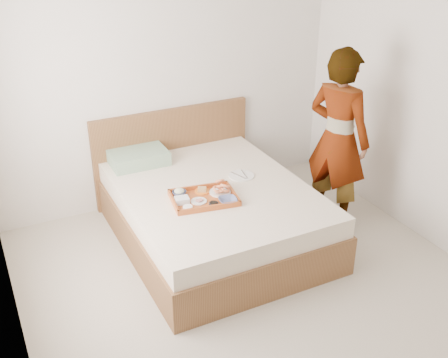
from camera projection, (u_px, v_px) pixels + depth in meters
The scene contains 16 objects.
ground at pixel (269, 303), 4.16m from camera, with size 3.50×4.00×0.01m, color #BEB5A1.
wall_back at pixel (167, 74), 5.16m from camera, with size 3.50×0.01×2.60m, color silver.
bed at pixel (214, 214), 4.84m from camera, with size 1.65×2.00×0.53m, color brown.
headboard at pixel (173, 153), 5.52m from camera, with size 1.65×0.06×0.95m, color brown.
pillow at pixel (138, 157), 5.14m from camera, with size 0.53×0.36×0.13m, color #87A485.
tray at pixel (204, 198), 4.51m from camera, with size 0.54×0.39×0.05m, color #B24D1A.
prawn_plate at pixel (220, 192), 4.60m from camera, with size 0.19×0.19×0.01m, color white.
navy_bowl_big at pixel (228, 200), 4.45m from camera, with size 0.15×0.15×0.04m, color #17244F.
sauce_dish at pixel (214, 204), 4.40m from camera, with size 0.08×0.08×0.03m, color black.
meat_plate at pixel (199, 201), 4.46m from camera, with size 0.13×0.13×0.01m, color white.
bread_plate at pixel (202, 191), 4.62m from camera, with size 0.13×0.13×0.01m, color orange.
salad_bowl at pixel (179, 193), 4.56m from camera, with size 0.12×0.12×0.04m, color #17244F.
plastic_tub at pixel (182, 200), 4.44m from camera, with size 0.11×0.09×0.05m, color silver.
cheese_round at pixel (188, 208), 4.35m from camera, with size 0.08×0.08×0.03m, color white.
dinner_plate at pixel (241, 176), 4.92m from camera, with size 0.24×0.24×0.01m, color white.
person at pixel (338, 139), 4.88m from camera, with size 0.62×0.40×1.69m, color white.
Camera 1 is at (-1.79, -2.77, 2.73)m, focal length 43.24 mm.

